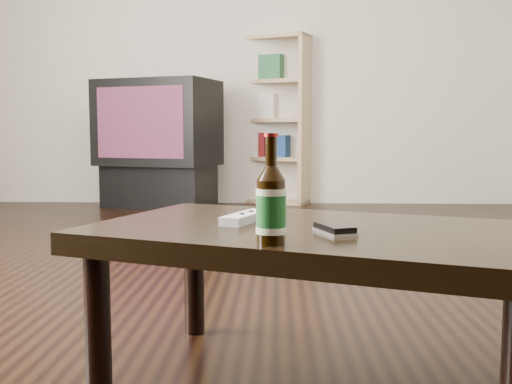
{
  "coord_description": "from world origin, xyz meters",
  "views": [
    {
      "loc": [
        0.25,
        -2.2,
        0.61
      ],
      "look_at": [
        0.21,
        -1.01,
        0.49
      ],
      "focal_mm": 42.0,
      "sensor_mm": 36.0,
      "label": 1
    }
  ],
  "objects_px": {
    "tv_stand": "(159,186)",
    "tv": "(158,123)",
    "remote": "(246,217)",
    "bookshelf": "(269,117)",
    "beer_bottle": "(271,205)",
    "coffee_table": "(314,248)",
    "phone": "(335,229)"
  },
  "relations": [
    {
      "from": "beer_bottle",
      "to": "remote",
      "type": "xyz_separation_m",
      "value": [
        -0.07,
        0.3,
        -0.07
      ]
    },
    {
      "from": "tv",
      "to": "beer_bottle",
      "type": "xyz_separation_m",
      "value": [
        0.96,
        -3.69,
        -0.22
      ]
    },
    {
      "from": "beer_bottle",
      "to": "phone",
      "type": "height_order",
      "value": "beer_bottle"
    },
    {
      "from": "coffee_table",
      "to": "remote",
      "type": "xyz_separation_m",
      "value": [
        -0.17,
        0.08,
        0.06
      ]
    },
    {
      "from": "coffee_table",
      "to": "bookshelf",
      "type": "bearing_deg",
      "value": 92.39
    },
    {
      "from": "coffee_table",
      "to": "beer_bottle",
      "type": "xyz_separation_m",
      "value": [
        -0.1,
        -0.22,
        0.13
      ]
    },
    {
      "from": "tv_stand",
      "to": "remote",
      "type": "distance_m",
      "value": 3.51
    },
    {
      "from": "tv_stand",
      "to": "coffee_table",
      "type": "height_order",
      "value": "coffee_table"
    },
    {
      "from": "coffee_table",
      "to": "phone",
      "type": "distance_m",
      "value": 0.11
    },
    {
      "from": "bookshelf",
      "to": "phone",
      "type": "xyz_separation_m",
      "value": [
        0.2,
        -4.02,
        -0.35
      ]
    },
    {
      "from": "coffee_table",
      "to": "phone",
      "type": "xyz_separation_m",
      "value": [
        0.04,
        -0.09,
        0.06
      ]
    },
    {
      "from": "tv_stand",
      "to": "bookshelf",
      "type": "relative_size",
      "value": 0.6
    },
    {
      "from": "tv_stand",
      "to": "phone",
      "type": "bearing_deg",
      "value": -54.44
    },
    {
      "from": "tv",
      "to": "phone",
      "type": "distance_m",
      "value": 3.73
    },
    {
      "from": "coffee_table",
      "to": "beer_bottle",
      "type": "relative_size",
      "value": 5.37
    },
    {
      "from": "tv_stand",
      "to": "tv",
      "type": "xyz_separation_m",
      "value": [
        -0.0,
        -0.0,
        0.52
      ]
    },
    {
      "from": "tv",
      "to": "beer_bottle",
      "type": "relative_size",
      "value": 4.76
    },
    {
      "from": "bookshelf",
      "to": "phone",
      "type": "relative_size",
      "value": 11.37
    },
    {
      "from": "remote",
      "to": "beer_bottle",
      "type": "bearing_deg",
      "value": -55.07
    },
    {
      "from": "tv_stand",
      "to": "beer_bottle",
      "type": "xyz_separation_m",
      "value": [
        0.96,
        -3.69,
        0.29
      ]
    },
    {
      "from": "tv_stand",
      "to": "remote",
      "type": "height_order",
      "value": "remote"
    },
    {
      "from": "coffee_table",
      "to": "remote",
      "type": "height_order",
      "value": "remote"
    },
    {
      "from": "tv",
      "to": "tv_stand",
      "type": "bearing_deg",
      "value": 90.0
    },
    {
      "from": "tv",
      "to": "coffee_table",
      "type": "bearing_deg",
      "value": -54.63
    },
    {
      "from": "bookshelf",
      "to": "remote",
      "type": "bearing_deg",
      "value": -65.66
    },
    {
      "from": "tv",
      "to": "beer_bottle",
      "type": "distance_m",
      "value": 3.82
    },
    {
      "from": "tv_stand",
      "to": "beer_bottle",
      "type": "bearing_deg",
      "value": -57.04
    },
    {
      "from": "tv_stand",
      "to": "beer_bottle",
      "type": "height_order",
      "value": "beer_bottle"
    },
    {
      "from": "tv",
      "to": "beer_bottle",
      "type": "height_order",
      "value": "tv"
    },
    {
      "from": "bookshelf",
      "to": "beer_bottle",
      "type": "bearing_deg",
      "value": -64.74
    },
    {
      "from": "beer_bottle",
      "to": "tv",
      "type": "bearing_deg",
      "value": 104.61
    },
    {
      "from": "phone",
      "to": "remote",
      "type": "height_order",
      "value": "remote"
    }
  ]
}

